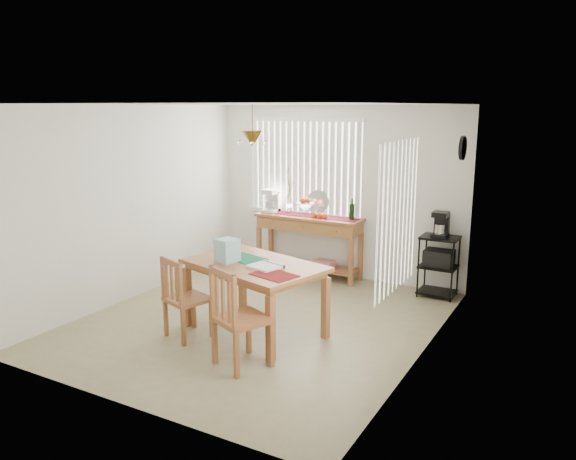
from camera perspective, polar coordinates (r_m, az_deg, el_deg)
The scene contains 10 objects.
ground at distance 6.98m, azimuth -2.96°, elevation -9.27°, with size 4.00×4.50×0.01m, color #968D65.
room_shell at distance 6.55m, azimuth -3.03°, elevation 4.69°, with size 4.20×4.70×2.70m.
sideboard at distance 8.59m, azimuth 2.18°, elevation -0.11°, with size 1.67×0.47×0.94m.
sideboard_items at distance 8.66m, azimuth 0.57°, elevation 2.57°, with size 1.59×0.40×0.72m.
wire_cart at distance 7.97m, azimuth 15.06°, elevation -3.01°, with size 0.50×0.40×0.85m.
cart_items at distance 7.86m, azimuth 15.28°, elevation 0.50°, with size 0.20×0.24×0.35m.
dining_table at distance 6.43m, azimuth -3.44°, elevation -4.20°, with size 1.75×1.36×0.83m.
table_items at distance 6.40m, azimuth -5.25°, elevation -2.50°, with size 1.17×0.84×0.27m.
chair_left at distance 6.46m, azimuth -10.47°, elevation -6.87°, with size 0.55×0.55×0.94m.
chair_right at distance 5.67m, azimuth -5.07°, elevation -8.95°, with size 0.63×0.63×1.04m.
Camera 1 is at (3.46, -5.48, 2.58)m, focal length 35.00 mm.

